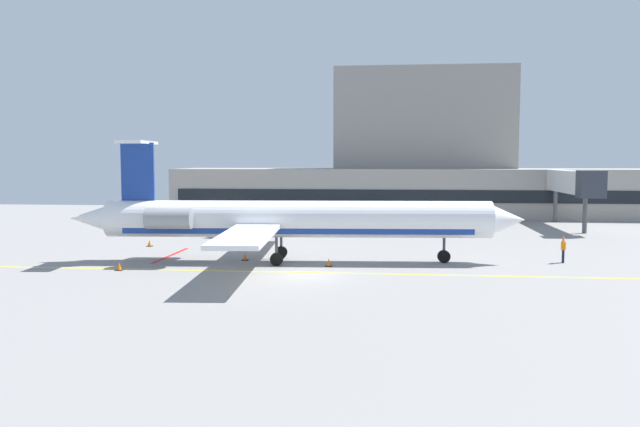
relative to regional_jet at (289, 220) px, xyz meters
name	(u,v)px	position (x,y,z in m)	size (l,w,h in m)	color
ground	(306,276)	(1.95, -5.37, -3.10)	(120.00, 120.00, 0.11)	gray
terminal_building	(415,165)	(10.35, 41.60, 3.58)	(61.48, 13.10, 19.42)	gray
jet_bridge_west	(573,183)	(26.38, 25.89, 1.82)	(2.40, 16.08, 6.26)	silver
regional_jet	(289,220)	(0.00, 0.00, 0.00)	(32.68, 25.51, 8.64)	white
baggage_tug	(232,226)	(-7.97, 15.02, -2.11)	(2.74, 4.39, 2.05)	#1E4CB2
pushback_tractor	(365,220)	(4.48, 22.93, -2.15)	(3.82, 2.80, 1.96)	#1E4CB2
belt_loader	(137,224)	(-17.93, 16.47, -2.18)	(3.16, 4.23, 1.87)	silver
fuel_tank	(170,213)	(-17.16, 23.86, -1.59)	(8.08, 3.04, 2.62)	white
marshaller	(563,249)	(19.42, 1.73, -2.06)	(0.34, 0.82, 1.95)	#191E33
safety_cone_alpha	(329,263)	(2.99, -1.62, -2.80)	(0.47, 0.47, 0.55)	orange
safety_cone_bravo	(119,267)	(-10.63, -4.81, -2.80)	(0.47, 0.47, 0.55)	orange
safety_cone_charlie	(150,243)	(-13.07, 7.01, -2.80)	(0.47, 0.47, 0.55)	orange
safety_cone_delta	(245,257)	(-3.33, 0.39, -2.80)	(0.47, 0.47, 0.55)	orange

